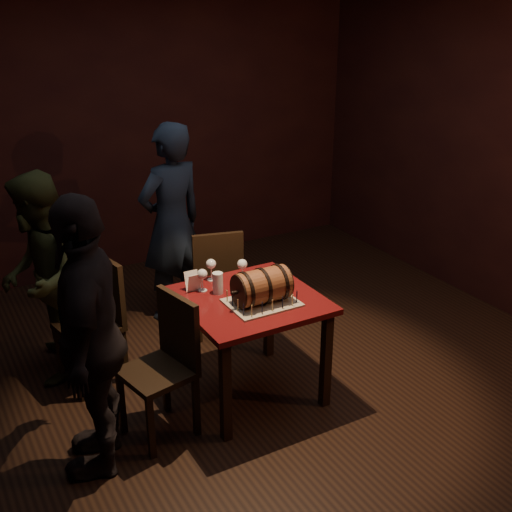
% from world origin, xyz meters
% --- Properties ---
extents(room_shell, '(5.04, 5.04, 2.80)m').
position_xyz_m(room_shell, '(0.00, 0.00, 1.40)').
color(room_shell, black).
rests_on(room_shell, ground).
extents(pub_table, '(0.90, 0.90, 0.75)m').
position_xyz_m(pub_table, '(-0.09, -0.14, 0.64)').
color(pub_table, '#470B0E').
rests_on(pub_table, ground).
extents(cake_board, '(0.45, 0.35, 0.01)m').
position_xyz_m(cake_board, '(-0.06, -0.26, 0.76)').
color(cake_board, '#9F9380').
rests_on(cake_board, pub_table).
extents(barrel_cake, '(0.41, 0.24, 0.24)m').
position_xyz_m(barrel_cake, '(-0.06, -0.26, 0.88)').
color(barrel_cake, brown).
rests_on(barrel_cake, cake_board).
extents(birthday_candles, '(0.40, 0.30, 0.09)m').
position_xyz_m(birthday_candles, '(-0.06, -0.26, 0.80)').
color(birthday_candles, '#E0D585').
rests_on(birthday_candles, cake_board).
extents(wine_glass_left, '(0.07, 0.07, 0.16)m').
position_xyz_m(wine_glass_left, '(-0.32, 0.11, 0.87)').
color(wine_glass_left, silver).
rests_on(wine_glass_left, pub_table).
extents(wine_glass_mid, '(0.07, 0.07, 0.16)m').
position_xyz_m(wine_glass_mid, '(-0.19, 0.24, 0.87)').
color(wine_glass_mid, silver).
rests_on(wine_glass_mid, pub_table).
extents(wine_glass_right, '(0.07, 0.07, 0.16)m').
position_xyz_m(wine_glass_right, '(0.00, 0.12, 0.87)').
color(wine_glass_right, silver).
rests_on(wine_glass_right, pub_table).
extents(pint_of_ale, '(0.07, 0.07, 0.15)m').
position_xyz_m(pint_of_ale, '(-0.24, 0.02, 0.82)').
color(pint_of_ale, silver).
rests_on(pint_of_ale, pub_table).
extents(menu_card, '(0.10, 0.05, 0.13)m').
position_xyz_m(menu_card, '(-0.37, 0.14, 0.81)').
color(menu_card, white).
rests_on(menu_card, pub_table).
extents(chair_back, '(0.49, 0.49, 0.93)m').
position_xyz_m(chair_back, '(0.09, 0.73, 0.52)').
color(chair_back, black).
rests_on(chair_back, ground).
extents(chair_left_rear, '(0.47, 0.47, 0.93)m').
position_xyz_m(chair_left_rear, '(-0.93, 0.56, 0.52)').
color(chair_left_rear, black).
rests_on(chair_left_rear, ground).
extents(chair_left_front, '(0.47, 0.47, 0.93)m').
position_xyz_m(chair_left_front, '(-0.73, -0.24, 0.52)').
color(chair_left_front, black).
rests_on(chair_left_front, ground).
extents(person_back, '(0.70, 0.55, 1.71)m').
position_xyz_m(person_back, '(-0.08, 1.21, 0.85)').
color(person_back, '#1B2536').
rests_on(person_back, ground).
extents(person_left_rear, '(0.77, 0.88, 1.54)m').
position_xyz_m(person_left_rear, '(-1.24, 0.80, 0.77)').
color(person_left_rear, '#373F1F').
rests_on(person_left_rear, ground).
extents(person_left_front, '(0.78, 1.08, 1.70)m').
position_xyz_m(person_left_front, '(-1.21, -0.32, 0.85)').
color(person_left_front, black).
rests_on(person_left_front, ground).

